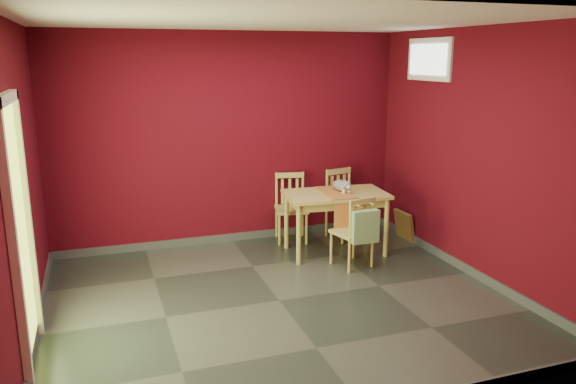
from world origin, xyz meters
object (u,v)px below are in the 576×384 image
object	(u,v)px
dining_table	(336,200)
picture_frame	(404,225)
chair_far_right	(344,203)
cat	(341,183)
chair_far_left	(291,206)
chair_near	(354,231)
tote_bag	(365,226)

from	to	relation	value
dining_table	picture_frame	bearing A→B (deg)	8.66
chair_far_right	cat	distance (m)	0.66
chair_far_left	chair_near	xyz separation A→B (m)	(0.36, -1.19, -0.02)
chair_near	tote_bag	bearing A→B (deg)	-81.60
chair_near	dining_table	bearing A→B (deg)	90.70
chair_far_right	cat	bearing A→B (deg)	-119.12
dining_table	tote_bag	xyz separation A→B (m)	(0.04, -0.73, -0.13)
chair_far_right	picture_frame	world-z (taller)	chair_far_right
picture_frame	chair_near	bearing A→B (deg)	-147.32
cat	picture_frame	distance (m)	1.19
chair_far_left	tote_bag	bearing A→B (deg)	-74.46
tote_bag	cat	size ratio (longest dim) A/B	1.17
dining_table	cat	xyz separation A→B (m)	(0.10, 0.06, 0.19)
chair_far_left	chair_far_right	world-z (taller)	chair_far_right
chair_far_left	chair_far_right	size ratio (longest dim) A/B	0.96
dining_table	chair_far_left	xyz separation A→B (m)	(-0.35, 0.66, -0.22)
chair_far_left	chair_near	distance (m)	1.24
chair_far_right	cat	xyz separation A→B (m)	(-0.26, -0.47, 0.39)
dining_table	chair_far_left	distance (m)	0.78
cat	picture_frame	world-z (taller)	cat
cat	dining_table	bearing A→B (deg)	-155.10
chair_far_right	tote_bag	world-z (taller)	chair_far_right
chair_far_left	cat	size ratio (longest dim) A/B	2.36
cat	picture_frame	xyz separation A→B (m)	(0.98, 0.10, -0.67)
chair_far_right	cat	size ratio (longest dim) A/B	2.44
chair_far_right	picture_frame	bearing A→B (deg)	-26.88
tote_bag	cat	bearing A→B (deg)	85.47
tote_bag	chair_near	bearing A→B (deg)	98.40
chair_far_left	cat	world-z (taller)	cat
chair_far_right	cat	world-z (taller)	cat
cat	chair_far_right	bearing A→B (deg)	53.46
chair_far_right	picture_frame	distance (m)	0.85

